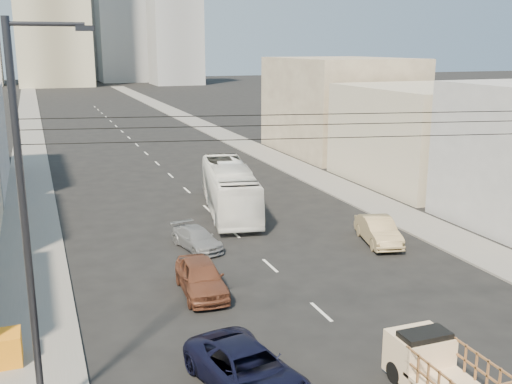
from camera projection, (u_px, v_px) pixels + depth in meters
sidewalk_left at (29, 133)px, 78.42m from camera, size 3.50×180.00×0.12m
sidewalk_right at (202, 125)px, 86.37m from camera, size 3.50×180.00×0.12m
lane_dashes at (141, 149)px, 66.93m from camera, size 0.15×104.00×0.01m
flatbed_pickup at (439, 366)px, 19.46m from camera, size 1.95×4.41×1.90m
navy_pickup at (248, 371)px, 19.82m from camera, size 3.51×5.86×1.53m
city_bus at (229, 189)px, 41.19m from camera, size 5.01×12.29×3.34m
sedan_brown at (201, 277)px, 27.72m from camera, size 2.15×4.82×1.61m
sedan_tan at (378, 231)px, 34.81m from camera, size 2.66×4.90×1.53m
sedan_grey at (197, 238)px, 33.94m from camera, size 2.48×4.38×1.20m
streetlamp_left at (28, 220)px, 16.93m from camera, size 2.36×0.25×12.00m
overhead_wires at (426, 124)px, 17.91m from camera, size 23.01×5.02×0.72m
bldg_right_mid at (426, 135)px, 49.82m from camera, size 11.00×14.00×8.00m
bldg_right_far at (340, 105)px, 64.32m from camera, size 12.00×16.00×10.00m
midrise_ne at (123, 17)px, 188.45m from camera, size 16.00×16.00×40.00m
midrise_back at (79, 12)px, 197.57m from camera, size 18.00×18.00×44.00m
midrise_east at (175, 36)px, 175.73m from camera, size 14.00×14.00×28.00m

